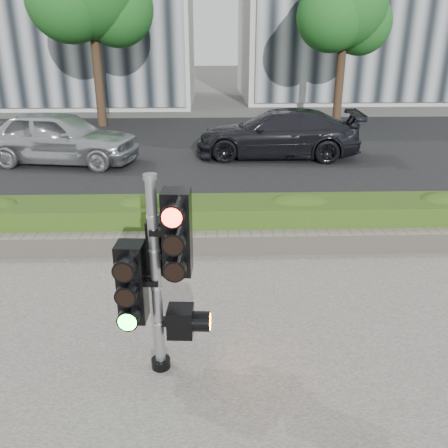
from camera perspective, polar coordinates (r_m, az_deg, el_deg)
The scene contains 9 objects.
ground at distance 6.38m, azimuth -0.52°, elevation -10.85°, with size 120.00×120.00×0.00m, color #51514C.
road at distance 15.76m, azimuth -1.40°, elevation 9.02°, with size 60.00×13.00×0.02m, color black.
curb at distance 9.17m, azimuth -0.99°, elevation 0.05°, with size 60.00×0.25×0.12m, color gray.
stone_wall at distance 7.97m, azimuth -0.85°, elevation -2.29°, with size 12.00×0.32×0.34m, color gray.
hedge at distance 8.50m, azimuth -0.94°, elevation 0.52°, with size 12.00×1.00×0.68m, color #577E27.
tree_right at distance 21.70m, azimuth 14.34°, elevation 23.72°, with size 4.10×3.58×6.53m.
traffic_signal at distance 4.88m, azimuth -7.85°, elevation -5.13°, with size 0.77×0.57×2.20m.
car_silver at distance 14.46m, azimuth -19.22°, elevation 9.82°, with size 1.79×4.46×1.52m, color #B0B3B7.
car_dark at distance 14.60m, azimuth 6.41°, elevation 10.78°, with size 1.99×4.90×1.42m, color black.
Camera 1 is at (-0.12, -5.39, 3.41)m, focal length 38.00 mm.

